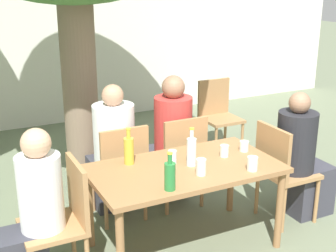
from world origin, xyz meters
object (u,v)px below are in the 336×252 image
(patio_chair_3, at_px, (180,156))
(green_bottle_0, at_px, (170,175))
(patio_chair_2, at_px, (121,167))
(person_seated_2, at_px, (112,154))
(patio_chair_1, at_px, (281,167))
(oil_cruet_2, at_px, (129,150))
(person_seated_1, at_px, (302,162))
(water_bottle_1, at_px, (192,151))
(drinking_glass_4, at_px, (244,146))
(person_seated_0, at_px, (29,222))
(drinking_glass_1, at_px, (172,157))
(drinking_glass_0, at_px, (224,151))
(dining_table_front, at_px, (185,176))
(patio_chair_4, at_px, (218,112))
(person_seated_3, at_px, (169,143))
(drinking_glass_3, at_px, (252,164))
(drinking_glass_2, at_px, (201,167))
(patio_chair_0, at_px, (64,216))

(patio_chair_3, distance_m, green_bottle_0, 1.17)
(patio_chair_2, height_order, person_seated_2, person_seated_2)
(patio_chair_1, bearing_deg, oil_cruet_2, 79.52)
(patio_chair_3, xyz_separation_m, person_seated_1, (0.92, -0.65, 0.01))
(water_bottle_1, relative_size, oil_cruet_2, 1.04)
(drinking_glass_4, bearing_deg, patio_chair_1, -11.07)
(person_seated_1, xyz_separation_m, oil_cruet_2, (-1.59, 0.25, 0.30))
(person_seated_0, height_order, person_seated_2, person_seated_2)
(patio_chair_1, distance_m, drinking_glass_1, 1.08)
(person_seated_0, height_order, drinking_glass_0, person_seated_0)
(dining_table_front, xyz_separation_m, drinking_glass_4, (0.62, 0.07, 0.12))
(patio_chair_4, distance_m, person_seated_1, 1.74)
(person_seated_0, bearing_deg, patio_chair_1, 90.00)
(patio_chair_4, bearing_deg, person_seated_3, -142.34)
(patio_chair_3, xyz_separation_m, drinking_glass_3, (0.13, -0.95, 0.25))
(patio_chair_2, relative_size, drinking_glass_2, 7.18)
(patio_chair_4, distance_m, person_seated_2, 1.91)
(person_seated_3, relative_size, oil_cruet_2, 4.20)
(drinking_glass_0, relative_size, drinking_glass_3, 0.89)
(person_seated_3, bearing_deg, patio_chair_1, 128.00)
(green_bottle_0, height_order, drinking_glass_2, green_bottle_0)
(drinking_glass_1, bearing_deg, green_bottle_0, -119.01)
(person_seated_2, bearing_deg, person_seated_0, 43.47)
(person_seated_0, xyz_separation_m, drinking_glass_0, (1.62, 0.04, 0.24))
(dining_table_front, xyz_separation_m, patio_chair_2, (-0.30, 0.65, -0.12))
(drinking_glass_0, bearing_deg, patio_chair_4, 59.11)
(water_bottle_1, xyz_separation_m, drinking_glass_3, (0.38, -0.30, -0.07))
(person_seated_2, relative_size, oil_cruet_2, 4.13)
(person_seated_1, height_order, person_seated_2, person_seated_2)
(person_seated_2, relative_size, drinking_glass_3, 11.27)
(drinking_glass_1, xyz_separation_m, drinking_glass_2, (0.09, -0.30, 0.01))
(patio_chair_1, xyz_separation_m, drinking_glass_3, (-0.55, -0.30, 0.25))
(dining_table_front, height_order, water_bottle_1, water_bottle_1)
(water_bottle_1, relative_size, drinking_glass_3, 2.83)
(patio_chair_4, relative_size, person_seated_3, 0.72)
(patio_chair_1, bearing_deg, drinking_glass_2, 101.56)
(patio_chair_1, xyz_separation_m, person_seated_3, (-0.68, 0.88, 0.05))
(green_bottle_0, bearing_deg, patio_chair_2, 90.54)
(water_bottle_1, bearing_deg, patio_chair_1, 0.09)
(patio_chair_3, height_order, person_seated_3, person_seated_3)
(drinking_glass_4, bearing_deg, green_bottle_0, -156.82)
(person_seated_3, distance_m, water_bottle_1, 0.95)
(person_seated_1, distance_m, drinking_glass_3, 0.88)
(drinking_glass_4, bearing_deg, drinking_glass_2, -155.45)
(dining_table_front, bearing_deg, drinking_glass_0, 5.92)
(person_seated_1, bearing_deg, green_bottle_0, 101.85)
(drinking_glass_1, height_order, drinking_glass_4, drinking_glass_1)
(oil_cruet_2, bearing_deg, water_bottle_1, -30.37)
(patio_chair_0, height_order, drinking_glass_4, patio_chair_0)
(patio_chair_4, bearing_deg, drinking_glass_2, -125.50)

